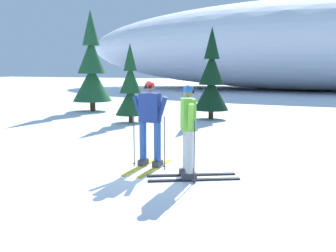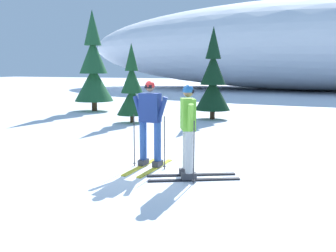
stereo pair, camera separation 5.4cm
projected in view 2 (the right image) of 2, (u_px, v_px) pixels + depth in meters
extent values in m
plane|color=white|center=(134.00, 164.00, 8.73)|extent=(120.00, 120.00, 0.00)
cube|color=black|center=(191.00, 175.00, 7.79)|extent=(1.59, 0.90, 0.03)
cube|color=black|center=(194.00, 180.00, 7.44)|extent=(1.59, 0.90, 0.03)
cube|color=#38383D|center=(186.00, 171.00, 7.77)|extent=(0.31, 0.25, 0.12)
cube|color=#38383D|center=(189.00, 176.00, 7.42)|extent=(0.31, 0.25, 0.12)
cylinder|color=silver|center=(186.00, 148.00, 7.70)|extent=(0.15, 0.15, 0.80)
cylinder|color=silver|center=(189.00, 152.00, 7.36)|extent=(0.15, 0.15, 0.80)
cube|color=#75C638|center=(188.00, 114.00, 7.42)|extent=(0.42, 0.50, 0.59)
cylinder|color=#75C638|center=(186.00, 115.00, 7.70)|extent=(0.22, 0.29, 0.58)
cylinder|color=#75C638|center=(190.00, 119.00, 7.17)|extent=(0.22, 0.29, 0.58)
sphere|color=#A37556|center=(188.00, 92.00, 7.36)|extent=(0.19, 0.19, 0.19)
sphere|color=#2366B2|center=(188.00, 90.00, 7.36)|extent=(0.21, 0.21, 0.21)
cube|color=black|center=(192.00, 91.00, 7.37)|extent=(0.10, 0.15, 0.07)
cylinder|color=#2D2D33|center=(188.00, 145.00, 7.88)|extent=(0.02, 0.02, 1.16)
cylinder|color=#2D2D33|center=(188.00, 170.00, 7.96)|extent=(0.07, 0.07, 0.01)
cylinder|color=#2D2D33|center=(194.00, 153.00, 7.17)|extent=(0.02, 0.02, 1.16)
cylinder|color=#2D2D33|center=(194.00, 180.00, 7.25)|extent=(0.07, 0.07, 0.01)
cube|color=gold|center=(156.00, 168.00, 8.31)|extent=(0.11, 1.58, 0.03)
cube|color=gold|center=(141.00, 166.00, 8.44)|extent=(0.11, 1.58, 0.03)
cube|color=#38383D|center=(158.00, 163.00, 8.39)|extent=(0.14, 0.28, 0.12)
cube|color=#38383D|center=(143.00, 162.00, 8.52)|extent=(0.14, 0.28, 0.12)
cylinder|color=#2D519E|center=(158.00, 142.00, 8.32)|extent=(0.15, 0.15, 0.82)
cylinder|color=#2D519E|center=(143.00, 141.00, 8.45)|extent=(0.15, 0.15, 0.82)
cube|color=navy|center=(150.00, 108.00, 8.28)|extent=(0.43, 0.24, 0.61)
cylinder|color=navy|center=(162.00, 110.00, 8.19)|extent=(0.28, 0.10, 0.58)
cylinder|color=navy|center=(139.00, 109.00, 8.39)|extent=(0.28, 0.10, 0.58)
sphere|color=#A37556|center=(150.00, 87.00, 8.22)|extent=(0.19, 0.19, 0.19)
sphere|color=red|center=(150.00, 86.00, 8.22)|extent=(0.21, 0.21, 0.21)
cube|color=black|center=(148.00, 87.00, 8.15)|extent=(0.15, 0.04, 0.07)
cylinder|color=#2D2D33|center=(164.00, 143.00, 8.20)|extent=(0.02, 0.02, 1.12)
cylinder|color=#2D2D33|center=(164.00, 166.00, 8.27)|extent=(0.07, 0.07, 0.01)
cylinder|color=#2D2D33|center=(134.00, 140.00, 8.47)|extent=(0.02, 0.02, 1.12)
cylinder|color=#2D2D33|center=(135.00, 163.00, 8.54)|extent=(0.07, 0.07, 0.01)
cylinder|color=#47301E|center=(94.00, 104.00, 19.19)|extent=(0.26, 0.26, 0.65)
cone|color=#1E512D|center=(94.00, 84.00, 19.04)|extent=(1.85, 1.85, 1.66)
cone|color=#1E512D|center=(93.00, 56.00, 18.85)|extent=(1.33, 1.33, 1.66)
cone|color=#1E512D|center=(92.00, 27.00, 18.65)|extent=(0.81, 0.81, 1.66)
cylinder|color=#47301E|center=(132.00, 117.00, 15.18)|extent=(0.16, 0.16, 0.41)
cone|color=#194723|center=(132.00, 101.00, 15.08)|extent=(1.16, 1.16, 1.04)
cone|color=#194723|center=(132.00, 79.00, 14.96)|extent=(0.84, 0.84, 1.04)
cone|color=#194723|center=(131.00, 57.00, 14.84)|extent=(0.51, 0.51, 1.04)
cylinder|color=#47301E|center=(212.00, 113.00, 16.20)|extent=(0.20, 0.20, 0.50)
cone|color=black|center=(213.00, 94.00, 16.09)|extent=(1.44, 1.44, 1.29)
cone|color=black|center=(213.00, 69.00, 15.93)|extent=(1.04, 1.04, 1.29)
cone|color=black|center=(214.00, 43.00, 15.78)|extent=(0.63, 0.63, 1.29)
ellipsoid|color=white|center=(329.00, 45.00, 35.33)|extent=(46.54, 20.26, 8.09)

